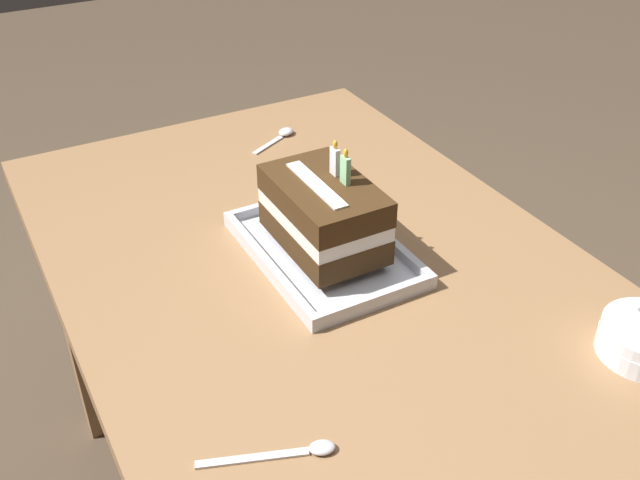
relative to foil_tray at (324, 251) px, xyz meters
name	(u,v)px	position (x,y,z in m)	size (l,w,h in m)	color
dining_table	(317,309)	(0.00, -0.01, -0.11)	(1.11, 0.74, 0.69)	olive
foil_tray	(324,251)	(0.00, 0.00, 0.00)	(0.30, 0.20, 0.02)	silver
birthday_cake	(324,213)	(0.00, 0.00, 0.07)	(0.20, 0.12, 0.16)	#3D2712
serving_spoon_near_tray	(297,451)	(0.32, -0.21, 0.00)	(0.07, 0.15, 0.01)	silver
serving_spoon_by_bowls	(283,134)	(-0.40, 0.13, 0.00)	(0.07, 0.11, 0.01)	silver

